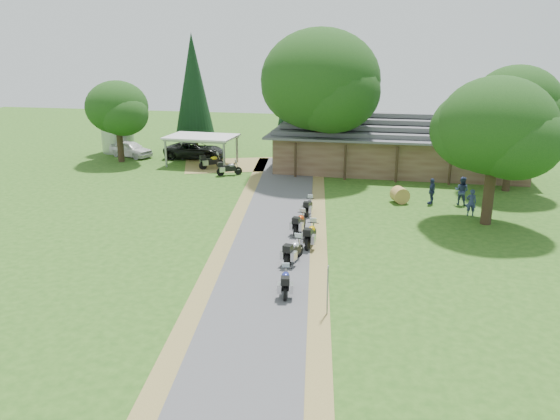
% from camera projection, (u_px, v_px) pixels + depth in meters
% --- Properties ---
extents(ground, '(120.00, 120.00, 0.00)m').
position_uv_depth(ground, '(263.00, 275.00, 25.63)').
color(ground, '#275016').
rests_on(ground, ground).
extents(driveway, '(51.95, 51.95, 0.00)m').
position_uv_depth(driveway, '(271.00, 244.00, 29.47)').
color(driveway, '#424244').
rests_on(driveway, ground).
extents(lodge, '(21.40, 9.40, 4.90)m').
position_uv_depth(lodge, '(398.00, 141.00, 46.20)').
color(lodge, brown).
rests_on(lodge, ground).
extents(silo, '(3.35, 3.35, 6.36)m').
position_uv_depth(silo, '(116.00, 120.00, 53.70)').
color(silo, gray).
rests_on(silo, ground).
extents(carport, '(6.17, 4.26, 2.60)m').
position_uv_depth(carport, '(202.00, 150.00, 48.50)').
color(carport, silver).
rests_on(carport, ground).
extents(car_white_sedan, '(4.20, 6.19, 1.90)m').
position_uv_depth(car_white_sedan, '(131.00, 147.00, 51.91)').
color(car_white_sedan, white).
rests_on(car_white_sedan, ground).
extents(car_dark_suv, '(3.09, 6.36, 2.36)m').
position_uv_depth(car_dark_suv, '(195.00, 146.00, 51.18)').
color(car_dark_suv, black).
rests_on(car_dark_suv, ground).
extents(motorcycle_row_a, '(0.87, 1.83, 1.20)m').
position_uv_depth(motorcycle_row_a, '(285.00, 280.00, 23.55)').
color(motorcycle_row_a, navy).
rests_on(motorcycle_row_a, ground).
extents(motorcycle_row_b, '(1.02, 2.00, 1.31)m').
position_uv_depth(motorcycle_row_b, '(294.00, 250.00, 26.93)').
color(motorcycle_row_b, '#AEAFB5').
rests_on(motorcycle_row_b, ground).
extents(motorcycle_row_c, '(0.78, 2.02, 1.35)m').
position_uv_depth(motorcycle_row_c, '(311.00, 233.00, 29.14)').
color(motorcycle_row_c, '#D1A104').
rests_on(motorcycle_row_c, ground).
extents(motorcycle_row_d, '(0.81, 1.92, 1.28)m').
position_uv_depth(motorcycle_row_d, '(300.00, 222.00, 31.18)').
color(motorcycle_row_d, '#C23A0D').
rests_on(motorcycle_row_d, ground).
extents(motorcycle_row_e, '(0.64, 1.72, 1.16)m').
position_uv_depth(motorcycle_row_e, '(309.00, 206.00, 34.46)').
color(motorcycle_row_e, black).
rests_on(motorcycle_row_e, ground).
extents(motorcycle_carport_a, '(1.96, 1.86, 1.39)m').
position_uv_depth(motorcycle_carport_a, '(212.00, 161.00, 47.13)').
color(motorcycle_carport_a, yellow).
rests_on(motorcycle_carport_a, ground).
extents(motorcycle_carport_b, '(1.94, 1.44, 1.28)m').
position_uv_depth(motorcycle_carport_b, '(229.00, 168.00, 44.75)').
color(motorcycle_carport_b, slate).
rests_on(motorcycle_carport_b, ground).
extents(person_a, '(0.58, 0.42, 2.01)m').
position_uv_depth(person_a, '(471.00, 200.00, 34.13)').
color(person_a, navy).
rests_on(person_a, ground).
extents(person_b, '(0.78, 0.69, 2.26)m').
position_uv_depth(person_b, '(462.00, 188.00, 36.43)').
color(person_b, navy).
rests_on(person_b, ground).
extents(person_c, '(0.61, 0.70, 2.08)m').
position_uv_depth(person_c, '(432.00, 189.00, 36.65)').
color(person_c, navy).
rests_on(person_c, ground).
extents(hay_bale, '(1.37, 1.32, 1.08)m').
position_uv_depth(hay_bale, '(400.00, 195.00, 37.06)').
color(hay_bale, '#A6813D').
rests_on(hay_bale, ground).
extents(sign_post, '(0.38, 0.06, 2.09)m').
position_uv_depth(sign_post, '(328.00, 291.00, 21.56)').
color(sign_post, gray).
rests_on(sign_post, ground).
extents(oak_lodge_left, '(9.41, 9.41, 12.37)m').
position_uv_depth(oak_lodge_left, '(320.00, 99.00, 43.37)').
color(oak_lodge_left, '#133510').
rests_on(oak_lodge_left, ground).
extents(oak_lodge_right, '(6.04, 6.04, 10.43)m').
position_uv_depth(oak_lodge_right, '(514.00, 120.00, 38.71)').
color(oak_lodge_right, '#133510').
rests_on(oak_lodge_right, ground).
extents(oak_driveway, '(6.65, 6.65, 9.51)m').
position_uv_depth(oak_driveway, '(494.00, 146.00, 31.48)').
color(oak_driveway, '#133510').
rests_on(oak_driveway, ground).
extents(oak_silo, '(5.53, 5.53, 7.99)m').
position_uv_depth(oak_silo, '(118.00, 118.00, 48.97)').
color(oak_silo, '#133510').
rests_on(oak_silo, ground).
extents(cedar_near, '(3.51, 3.51, 11.05)m').
position_uv_depth(cedar_near, '(293.00, 100.00, 49.15)').
color(cedar_near, black).
rests_on(cedar_near, ground).
extents(cedar_far, '(4.09, 4.09, 11.45)m').
position_uv_depth(cedar_far, '(194.00, 93.00, 54.01)').
color(cedar_far, black).
rests_on(cedar_far, ground).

